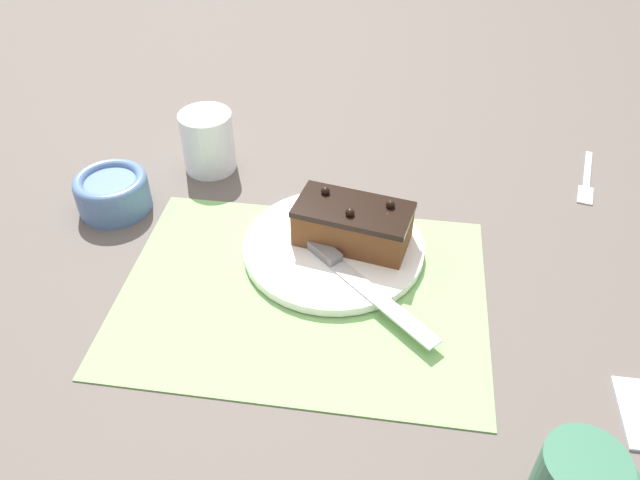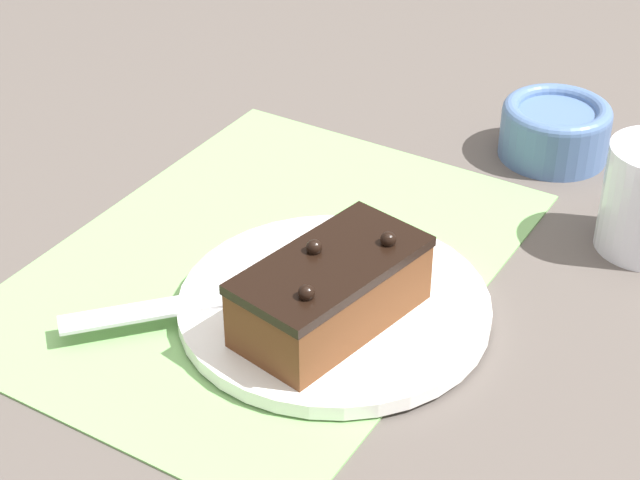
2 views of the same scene
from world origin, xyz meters
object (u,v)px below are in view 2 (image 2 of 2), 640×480
small_bowl (555,128)px  chocolate_cake (331,291)px  cake_plate (334,306)px  serving_knife (279,285)px

small_bowl → chocolate_cake: bearing=-6.6°
chocolate_cake → small_bowl: chocolate_cake is taller
cake_plate → serving_knife: serving_knife is taller
chocolate_cake → serving_knife: bearing=-102.9°
cake_plate → small_bowl: 0.34m
cake_plate → chocolate_cake: bearing=24.9°
chocolate_cake → serving_knife: chocolate_cake is taller
cake_plate → chocolate_cake: (0.02, 0.01, 0.03)m
chocolate_cake → small_bowl: bearing=173.4°
cake_plate → chocolate_cake: chocolate_cake is taller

